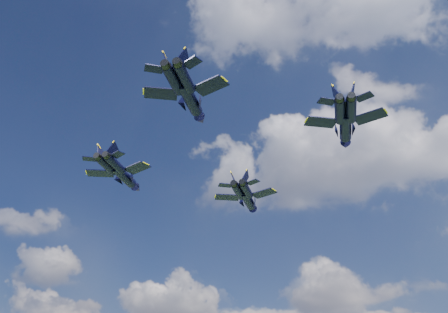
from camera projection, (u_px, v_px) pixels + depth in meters
jet_lead at (248, 200)px, 101.95m from camera, size 12.74×16.69×3.95m
jet_left at (125, 176)px, 86.27m from camera, size 11.79×15.34×3.64m
jet_right at (345, 128)px, 77.86m from camera, size 12.32×16.37×3.86m
jet_slot at (191, 100)px, 68.05m from camera, size 11.74×15.47×3.65m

